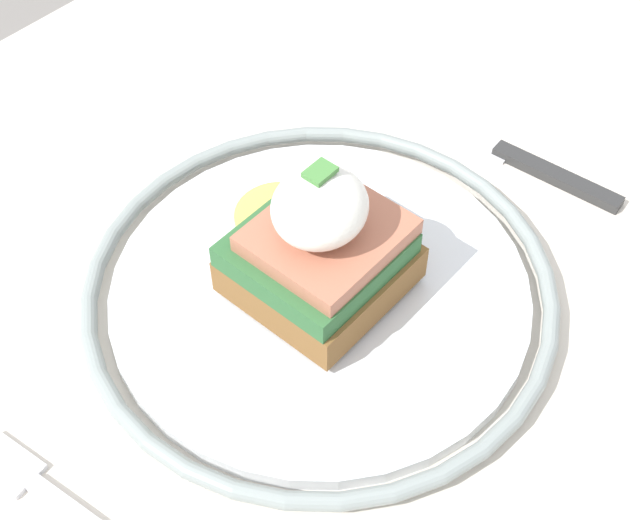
# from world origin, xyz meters

# --- Properties ---
(dining_table) EXTENTS (0.84, 0.78, 0.75)m
(dining_table) POSITION_xyz_m (0.00, 0.00, 0.62)
(dining_table) COLOR beige
(dining_table) RESTS_ON ground_plane
(plate) EXTENTS (0.28, 0.28, 0.02)m
(plate) POSITION_xyz_m (-0.01, 0.03, 0.76)
(plate) COLOR silver
(plate) RESTS_ON dining_table
(sandwich) EXTENTS (0.10, 0.12, 0.09)m
(sandwich) POSITION_xyz_m (-0.01, 0.03, 0.80)
(sandwich) COLOR brown
(sandwich) RESTS_ON plate
(fork) EXTENTS (0.03, 0.14, 0.00)m
(fork) POSITION_xyz_m (-0.20, 0.04, 0.76)
(fork) COLOR silver
(fork) RESTS_ON dining_table
(knife) EXTENTS (0.03, 0.20, 0.01)m
(knife) POSITION_xyz_m (0.16, 0.02, 0.76)
(knife) COLOR #2D2D2D
(knife) RESTS_ON dining_table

